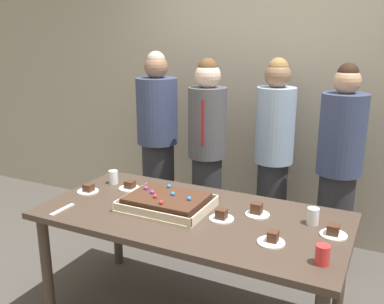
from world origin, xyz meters
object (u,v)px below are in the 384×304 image
at_px(person_serving_front, 274,154).
at_px(drink_cup_nearest, 313,216).
at_px(plated_slice_near_left, 88,190).
at_px(plated_slice_center_back, 257,211).
at_px(drink_cup_far_end, 322,255).
at_px(cake_server_utensil, 62,210).
at_px(plated_slice_near_right, 130,186).
at_px(sheet_cake, 167,202).
at_px(person_far_right_suit, 207,155).
at_px(person_striped_tie_right, 339,170).
at_px(plated_slice_far_left, 333,232).
at_px(drink_cup_middle, 113,177).
at_px(plated_slice_far_right, 222,216).
at_px(plated_slice_center_front, 272,240).
at_px(party_table, 192,225).
at_px(person_green_shirt_behind, 158,146).

bearing_deg(person_serving_front, drink_cup_nearest, 45.05).
relative_size(plated_slice_near_left, plated_slice_center_back, 1.00).
height_order(drink_cup_far_end, cake_server_utensil, drink_cup_far_end).
bearing_deg(plated_slice_near_right, plated_slice_near_left, -140.91).
bearing_deg(sheet_cake, person_far_right_suit, 98.08).
distance_m(sheet_cake, cake_server_utensil, 0.67).
height_order(drink_cup_nearest, person_striped_tie_right, person_striped_tie_right).
xyz_separation_m(plated_slice_near_left, drink_cup_far_end, (1.65, -0.26, 0.03)).
height_order(plated_slice_far_left, drink_cup_nearest, drink_cup_nearest).
relative_size(plated_slice_center_back, drink_cup_middle, 1.50).
height_order(plated_slice_far_right, plated_slice_center_back, plated_slice_center_back).
relative_size(plated_slice_near_right, cake_server_utensil, 0.75).
bearing_deg(person_serving_front, plated_slice_far_left, 48.19).
bearing_deg(drink_cup_nearest, cake_server_utensil, -161.23).
bearing_deg(person_striped_tie_right, drink_cup_nearest, 39.83).
distance_m(plated_slice_near_left, plated_slice_near_right, 0.29).
bearing_deg(plated_slice_center_front, plated_slice_far_right, 156.44).
height_order(plated_slice_far_left, plated_slice_far_right, plated_slice_far_right).
bearing_deg(party_table, plated_slice_far_right, -2.28).
bearing_deg(plated_slice_far_right, drink_cup_middle, 166.31).
xyz_separation_m(plated_slice_center_back, drink_cup_middle, (-1.14, 0.08, 0.03)).
bearing_deg(cake_server_utensil, person_serving_front, 57.69).
relative_size(plated_slice_center_back, person_striped_tie_right, 0.09).
height_order(plated_slice_center_back, drink_cup_middle, drink_cup_middle).
relative_size(sheet_cake, plated_slice_center_back, 3.70).
bearing_deg(plated_slice_center_back, person_green_shirt_behind, 145.89).
height_order(plated_slice_center_back, person_green_shirt_behind, person_green_shirt_behind).
distance_m(drink_cup_far_end, cake_server_utensil, 1.60).
relative_size(drink_cup_nearest, cake_server_utensil, 0.50).
distance_m(drink_cup_nearest, cake_server_utensil, 1.55).
distance_m(sheet_cake, plated_slice_far_left, 1.02).
height_order(plated_slice_near_right, plated_slice_center_back, plated_slice_center_back).
bearing_deg(sheet_cake, person_serving_front, 72.59).
bearing_deg(person_serving_front, drink_cup_far_end, 41.85).
bearing_deg(plated_slice_far_left, drink_cup_far_end, -90.42).
height_order(plated_slice_near_right, drink_cup_far_end, drink_cup_far_end).
distance_m(plated_slice_near_right, plated_slice_far_right, 0.82).
bearing_deg(person_serving_front, plated_slice_far_right, 18.30).
bearing_deg(plated_slice_center_front, cake_server_utensil, -173.03).
bearing_deg(person_green_shirt_behind, person_serving_front, 68.51).
bearing_deg(plated_slice_far_left, plated_slice_near_right, 175.59).
distance_m(plated_slice_far_right, drink_cup_nearest, 0.54).
bearing_deg(person_striped_tie_right, person_green_shirt_behind, -45.66).
bearing_deg(party_table, plated_slice_near_right, 162.86).
bearing_deg(drink_cup_far_end, person_green_shirt_behind, 143.52).
relative_size(party_table, plated_slice_center_back, 12.73).
height_order(plated_slice_center_front, person_serving_front, person_serving_front).
bearing_deg(sheet_cake, party_table, -1.20).
xyz_separation_m(plated_slice_far_right, plated_slice_center_front, (0.35, -0.15, -0.00)).
distance_m(party_table, person_green_shirt_behind, 1.27).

